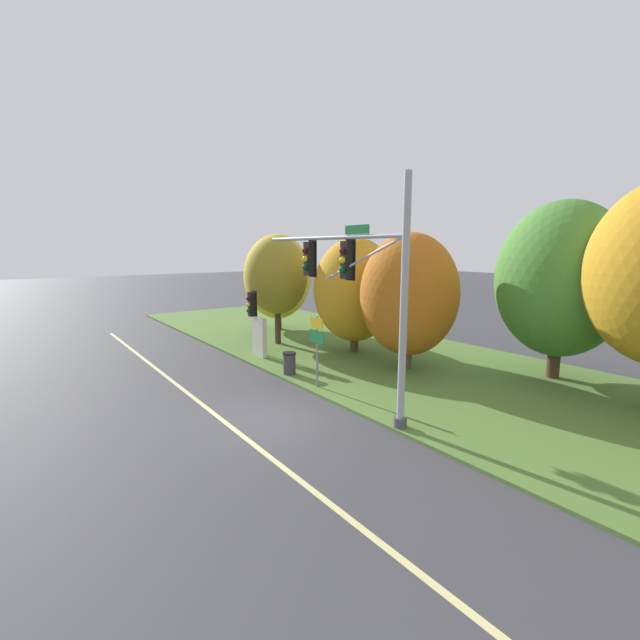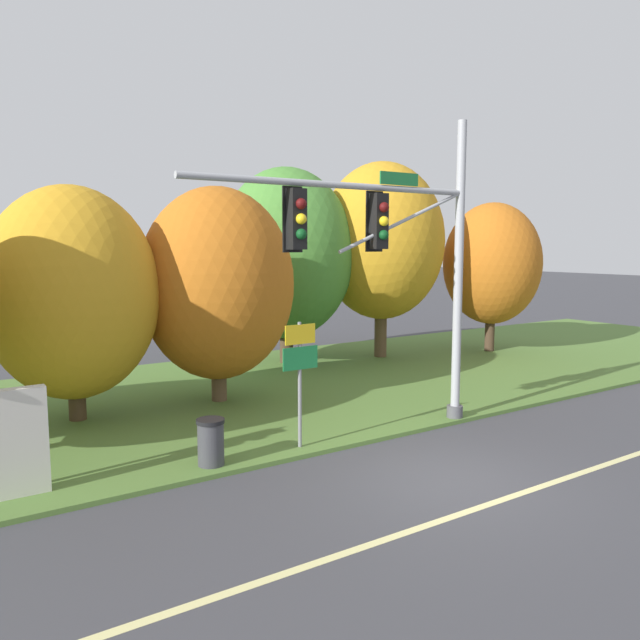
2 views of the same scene
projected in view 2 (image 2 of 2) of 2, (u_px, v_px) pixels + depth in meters
The scene contains 12 objects.
ground_plane at pixel (448, 480), 11.84m from camera, with size 160.00×160.00×0.00m, color #3D3D42.
lane_stripe at pixel (499, 501), 10.85m from camera, with size 36.00×0.16×0.01m, color beige.
grass_verge at pixel (248, 392), 18.63m from camera, with size 48.00×11.50×0.10m, color #517533.
traffic_signal_mast at pixel (398, 248), 14.15m from camera, with size 7.41×0.49×7.30m.
route_sign_post at pixel (300, 365), 13.23m from camera, with size 0.85×0.08×2.72m.
tree_behind_signpost at pixel (72, 293), 15.17m from camera, with size 4.17×4.17×5.77m.
tree_mid_verge at pixel (217, 284), 17.08m from camera, with size 4.22×4.22×5.91m.
tree_tall_centre at pixel (286, 254), 22.61m from camera, with size 4.94×4.94×7.10m.
tree_right_far at pixel (382, 242), 23.78m from camera, with size 4.77×4.77×7.45m.
tree_furthest_back at pixel (492, 264), 25.18m from camera, with size 3.91×3.91×6.02m.
info_kiosk at pixel (14, 443), 10.71m from camera, with size 1.10×0.24×1.90m.
trash_bin at pixel (211, 442), 12.30m from camera, with size 0.56×0.56×0.93m.
Camera 2 is at (-8.37, -8.09, 4.44)m, focal length 35.00 mm.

